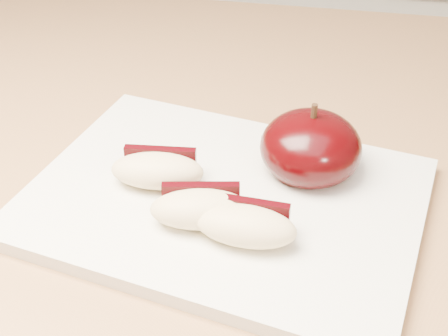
# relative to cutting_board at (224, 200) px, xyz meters

# --- Properties ---
(back_cabinet) EXTENTS (2.40, 0.62, 0.94)m
(back_cabinet) POSITION_rel_cutting_board_xyz_m (-0.05, 0.81, -0.44)
(back_cabinet) COLOR silver
(back_cabinet) RESTS_ON ground
(cutting_board) EXTENTS (0.33, 0.27, 0.01)m
(cutting_board) POSITION_rel_cutting_board_xyz_m (0.00, 0.00, 0.00)
(cutting_board) COLOR silver
(cutting_board) RESTS_ON island_counter
(apple_half) EXTENTS (0.11, 0.11, 0.07)m
(apple_half) POSITION_rel_cutting_board_xyz_m (0.06, 0.05, 0.03)
(apple_half) COLOR black
(apple_half) RESTS_ON cutting_board
(apple_wedge_a) EXTENTS (0.08, 0.04, 0.03)m
(apple_wedge_a) POSITION_rel_cutting_board_xyz_m (-0.05, 0.00, 0.02)
(apple_wedge_a) COLOR beige
(apple_wedge_a) RESTS_ON cutting_board
(apple_wedge_b) EXTENTS (0.08, 0.05, 0.03)m
(apple_wedge_b) POSITION_rel_cutting_board_xyz_m (-0.01, -0.04, 0.02)
(apple_wedge_b) COLOR beige
(apple_wedge_b) RESTS_ON cutting_board
(apple_wedge_c) EXTENTS (0.07, 0.04, 0.03)m
(apple_wedge_c) POSITION_rel_cutting_board_xyz_m (0.02, -0.05, 0.02)
(apple_wedge_c) COLOR beige
(apple_wedge_c) RESTS_ON cutting_board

